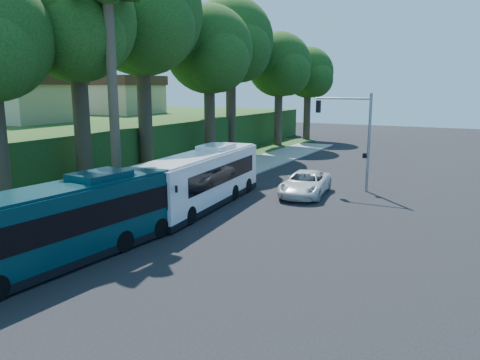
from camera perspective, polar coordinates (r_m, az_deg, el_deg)
The scene contains 18 objects.
ground at distance 27.36m, azimuth 0.52°, elevation -4.46°, with size 140.00×140.00×0.00m, color black.
sidewalk at distance 31.24m, azimuth -11.50°, elevation -2.57°, with size 4.50×70.00×0.12m, color gray.
red_curb at distance 26.84m, azimuth -13.04°, elevation -4.92°, with size 0.25×30.00×0.13m, color maroon.
grass_verge at distance 38.57m, azimuth -13.43°, elevation -0.06°, with size 8.00×70.00×0.06m, color #234719.
bus_shelter at distance 28.73m, azimuth -15.15°, elevation -0.38°, with size 3.20×1.51×2.55m.
stop_sign_pole at distance 25.90m, azimuth -15.35°, elevation -1.02°, with size 0.35×0.06×3.17m.
traffic_signal_pole at distance 34.56m, azimuth 13.85°, elevation 5.99°, with size 4.10×0.30×7.00m.
palm_tree at distance 30.21m, azimuth -15.80°, elevation 20.33°, with size 4.20×4.20×14.40m.
hillside_backdrop at distance 54.55m, azimuth -17.21°, elevation 5.57°, with size 24.00×60.00×8.80m.
tree_0 at distance 34.01m, azimuth -19.30°, elevation 17.07°, with size 8.40×8.00×15.70m.
tree_1 at distance 40.72m, azimuth -11.82°, elevation 18.57°, with size 10.50×10.00×18.26m.
tree_2 at distance 46.19m, azimuth -3.71°, elevation 15.08°, with size 8.82×8.40×15.12m.
tree_3 at distance 54.20m, azimuth -1.04°, elevation 16.14°, with size 10.08×9.60×17.28m.
tree_4 at distance 60.20m, azimuth 4.86°, elevation 13.47°, with size 8.40×8.00×14.14m.
tree_5 at distance 67.28m, azimuth 8.36°, elevation 12.52°, with size 7.35×7.00×12.86m.
white_bus at distance 29.57m, azimuth -4.47°, elevation 0.27°, with size 3.73×12.48×3.67m.
teal_bus at distance 21.42m, azimuth -20.32°, elevation -4.75°, with size 3.67×12.38×3.64m.
pickup at distance 32.77m, azimuth 7.96°, elevation -0.42°, with size 2.75×5.96×1.66m, color silver.
Camera 1 is at (11.98, -23.44, 7.45)m, focal length 35.00 mm.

